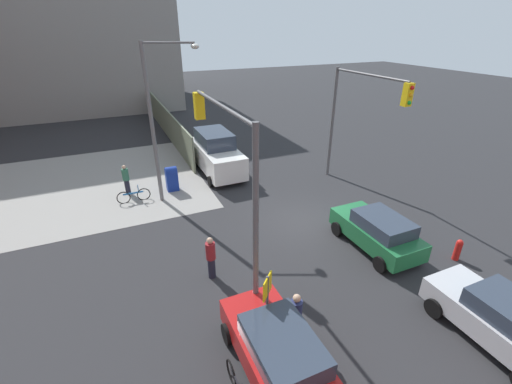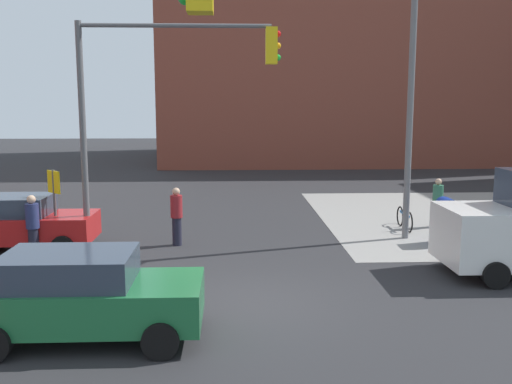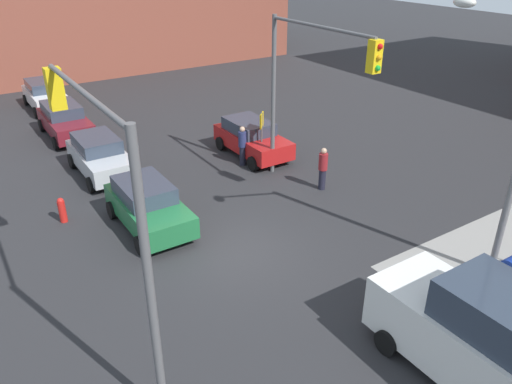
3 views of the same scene
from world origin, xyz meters
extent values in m
plane|color=#28282B|center=(0.00, 0.00, 0.00)|extent=(120.00, 120.00, 0.00)
cube|color=gray|center=(9.00, 9.00, 0.01)|extent=(12.00, 12.00, 0.01)
cube|color=slate|center=(17.30, 3.20, 1.20)|extent=(18.59, 0.12, 2.40)
cube|color=gray|center=(36.00, 11.44, 8.74)|extent=(20.00, 24.00, 17.47)
cylinder|color=#59595B|center=(-4.50, 4.50, 3.25)|extent=(0.18, 0.18, 6.50)
cylinder|color=#59595B|center=(-1.85, 4.50, 6.38)|extent=(5.30, 0.12, 0.12)
cube|color=yellow|center=(0.80, 4.50, 5.85)|extent=(0.32, 0.36, 1.00)
sphere|color=red|center=(0.98, 4.50, 6.17)|extent=(0.18, 0.18, 0.18)
sphere|color=orange|center=(0.98, 4.50, 5.85)|extent=(0.18, 0.18, 0.18)
sphere|color=green|center=(0.98, 4.50, 5.53)|extent=(0.18, 0.18, 0.18)
cylinder|color=#59595B|center=(4.50, -4.50, 3.25)|extent=(0.18, 0.18, 6.50)
cylinder|color=#59595B|center=(1.90, -4.50, 6.38)|extent=(5.20, 0.12, 0.12)
cube|color=yellow|center=(-0.70, -4.50, 5.85)|extent=(0.32, 0.36, 1.00)
sphere|color=red|center=(-0.88, -4.50, 6.17)|extent=(0.18, 0.18, 0.18)
sphere|color=orange|center=(-0.88, -4.50, 5.85)|extent=(0.18, 0.18, 0.18)
sphere|color=green|center=(-0.88, -4.50, 5.53)|extent=(0.18, 0.18, 0.18)
cylinder|color=slate|center=(5.20, 5.80, 4.00)|extent=(0.20, 0.20, 8.00)
cylinder|color=slate|center=(4.71, 4.71, 7.90)|extent=(1.07, 2.23, 0.10)
ellipsoid|color=silver|center=(4.22, 3.61, 7.75)|extent=(0.56, 0.36, 0.24)
cylinder|color=#4C4C4C|center=(-5.40, 4.54, 1.20)|extent=(0.08, 0.08, 2.40)
cube|color=yellow|center=(-5.40, 4.54, 2.05)|extent=(0.48, 0.48, 0.64)
cube|color=navy|center=(6.20, 5.00, 0.57)|extent=(0.56, 0.64, 1.15)
cylinder|color=navy|center=(6.20, 5.00, 1.15)|extent=(0.56, 0.64, 0.56)
cylinder|color=red|center=(-5.00, -4.20, 0.40)|extent=(0.26, 0.26, 0.80)
sphere|color=red|center=(-5.00, -4.20, 0.82)|extent=(0.24, 0.24, 0.24)
cube|color=#1E6638|center=(-2.93, -1.75, 0.70)|extent=(4.09, 1.80, 0.75)
cube|color=#2D3847|center=(-3.26, -1.75, 1.35)|extent=(2.29, 1.58, 0.55)
cylinder|color=black|center=(-1.54, -0.85, 0.32)|extent=(0.64, 0.22, 0.64)
cylinder|color=black|center=(-1.54, -2.65, 0.32)|extent=(0.64, 0.22, 0.64)
cylinder|color=black|center=(-4.32, -0.85, 0.32)|extent=(0.64, 0.22, 0.64)
cylinder|color=black|center=(-4.32, -2.65, 0.32)|extent=(0.64, 0.22, 0.64)
cube|color=#B7BABF|center=(-8.21, -1.76, 0.70)|extent=(4.14, 1.80, 0.75)
cylinder|color=black|center=(-6.80, -0.86, 0.32)|extent=(0.64, 0.22, 0.64)
cylinder|color=black|center=(-6.80, -2.66, 0.32)|extent=(0.64, 0.22, 0.64)
cube|color=#B21919|center=(-6.46, 4.76, 0.70)|extent=(4.20, 1.80, 0.75)
cube|color=#2D3847|center=(-6.80, 4.76, 1.35)|extent=(2.35, 1.58, 0.55)
cylinder|color=black|center=(-5.04, 5.66, 0.32)|extent=(0.64, 0.22, 0.64)
cylinder|color=black|center=(-5.04, 3.86, 0.32)|extent=(0.64, 0.22, 0.64)
cube|color=white|center=(7.61, 1.80, 1.02)|extent=(5.40, 2.10, 1.40)
cube|color=#2D3847|center=(8.05, 1.80, 2.17)|extent=(3.02, 1.85, 0.90)
cylinder|color=black|center=(5.78, 0.75, 0.32)|extent=(0.64, 0.22, 0.64)
cylinder|color=black|center=(5.78, 2.85, 0.32)|extent=(0.64, 0.22, 0.64)
cylinder|color=black|center=(9.45, 0.75, 0.32)|extent=(0.64, 0.22, 0.64)
cylinder|color=black|center=(9.45, 2.85, 0.32)|extent=(0.64, 0.22, 0.64)
cylinder|color=navy|center=(-5.80, 3.80, 1.21)|extent=(0.36, 0.36, 0.69)
sphere|color=tan|center=(-5.80, 3.80, 1.67)|extent=(0.24, 0.24, 0.24)
cylinder|color=#1E1E2D|center=(-5.80, 3.80, 0.43)|extent=(0.28, 0.28, 0.87)
cylinder|color=#2D664C|center=(6.80, 7.40, 1.15)|extent=(0.36, 0.36, 0.65)
sphere|color=tan|center=(6.80, 7.40, 1.59)|extent=(0.22, 0.22, 0.22)
cylinder|color=#1E1E2D|center=(6.80, 7.40, 0.41)|extent=(0.28, 0.28, 0.83)
cylinder|color=maroon|center=(-2.00, 5.20, 1.20)|extent=(0.36, 0.36, 0.68)
sphere|color=tan|center=(-2.00, 5.20, 1.65)|extent=(0.23, 0.23, 0.23)
cylinder|color=#1E1E2D|center=(-2.00, 5.20, 0.43)|extent=(0.28, 0.28, 0.86)
torus|color=black|center=(5.60, 7.72, 0.33)|extent=(0.05, 0.71, 0.71)
torus|color=black|center=(5.60, 6.68, 0.33)|extent=(0.05, 0.71, 0.71)
cube|color=#1E5999|center=(5.60, 7.20, 0.51)|extent=(0.04, 1.04, 0.08)
cylinder|color=#1E5999|center=(5.60, 6.92, 0.75)|extent=(0.04, 0.04, 0.40)
torus|color=black|center=(-6.28, 6.00, 0.33)|extent=(0.71, 0.05, 0.71)
camera|label=1|loc=(-12.04, 7.84, 8.65)|focal=24.00mm
camera|label=2|loc=(-0.33, -11.76, 4.25)|focal=40.00mm
camera|label=3|loc=(11.67, -6.85, 9.03)|focal=35.00mm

